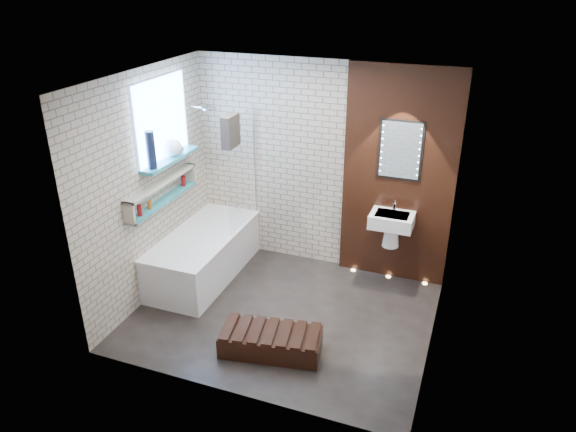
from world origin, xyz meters
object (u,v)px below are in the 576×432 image
at_px(bath_screen, 242,171).
at_px(walnut_step, 271,342).
at_px(washbasin, 392,225).
at_px(led_mirror, 400,150).
at_px(bathtub, 204,254).

relative_size(bath_screen, walnut_step, 1.40).
bearing_deg(washbasin, led_mirror, 90.00).
relative_size(bathtub, washbasin, 3.00).
xyz_separation_m(washbasin, walnut_step, (-0.84, -1.71, -0.68)).
bearing_deg(bathtub, walnut_step, -39.06).
xyz_separation_m(washbasin, led_mirror, (0.00, 0.16, 0.86)).
height_order(bathtub, walnut_step, bathtub).
distance_m(led_mirror, walnut_step, 2.56).
relative_size(bathtub, bath_screen, 1.24).
height_order(bathtub, led_mirror, led_mirror).
height_order(bath_screen, washbasin, bath_screen).
xyz_separation_m(bath_screen, led_mirror, (1.82, 0.34, 0.37)).
bearing_deg(led_mirror, washbasin, -90.00).
bearing_deg(bathtub, led_mirror, 19.78).
bearing_deg(led_mirror, walnut_step, -114.30).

